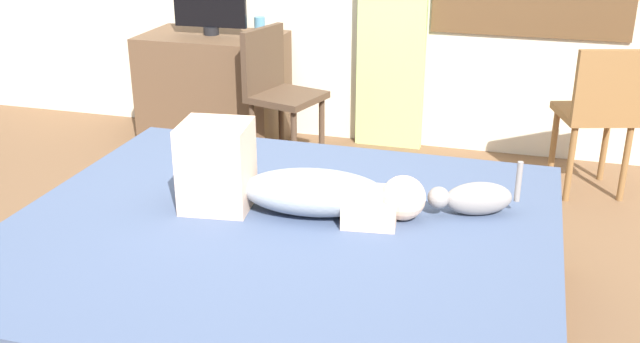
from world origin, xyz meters
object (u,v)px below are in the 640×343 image
object	(u,v)px
cat	(474,198)
chair_spare	(600,109)
chair_by_desk	(277,88)
desk	(215,90)
bed	(281,284)
cup	(260,24)
person_lying	(289,184)
tv_monitor	(210,6)

from	to	relation	value
cat	chair_spare	world-z (taller)	chair_spare
cat	chair_by_desk	size ratio (longest dim) A/B	0.40
chair_by_desk	desk	bearing A→B (deg)	151.63
bed	chair_spare	world-z (taller)	chair_spare
bed	chair_by_desk	distance (m)	1.86
desk	chair_by_desk	bearing A→B (deg)	-28.37
cat	cup	size ratio (longest dim) A/B	3.42
cup	desk	bearing A→B (deg)	-148.62
chair_spare	chair_by_desk	bearing A→B (deg)	-177.63
person_lying	chair_by_desk	xyz separation A→B (m)	(-0.61, 1.60, -0.10)
person_lying	chair_spare	distance (m)	2.08
cat	desk	xyz separation A→B (m)	(-1.84, 1.73, -0.19)
person_lying	cup	xyz separation A→B (m)	(-0.88, 2.06, 0.18)
cat	desk	bearing A→B (deg)	136.79
tv_monitor	cat	bearing A→B (deg)	-43.20
desk	chair_spare	xyz separation A→B (m)	(2.39, -0.22, 0.14)
chair_by_desk	bed	bearing A→B (deg)	-70.49
cat	tv_monitor	world-z (taller)	tv_monitor
person_lying	cat	bearing A→B (deg)	13.57
bed	person_lying	world-z (taller)	person_lying
cat	chair_spare	size ratio (longest dim) A/B	0.40
cat	bed	bearing A→B (deg)	-156.28
bed	person_lying	bearing A→B (deg)	92.33
desk	chair_spare	size ratio (longest dim) A/B	1.05
bed	chair_by_desk	size ratio (longest dim) A/B	2.43
cup	chair_spare	bearing A→B (deg)	-10.25
tv_monitor	chair_spare	bearing A→B (deg)	-5.21
person_lying	cat	distance (m)	0.71
bed	chair_by_desk	xyz separation A→B (m)	(-0.61, 1.73, 0.27)
cat	tv_monitor	bearing A→B (deg)	136.80
chair_by_desk	cat	bearing A→B (deg)	-47.91
person_lying	chair_by_desk	distance (m)	1.72
bed	cat	size ratio (longest dim) A/B	6.12
desk	cat	bearing A→B (deg)	-43.21
bed	cup	distance (m)	2.43
person_lying	desk	distance (m)	2.23
cat	chair_by_desk	xyz separation A→B (m)	(-1.30, 1.43, -0.05)
desk	chair_spare	bearing A→B (deg)	-5.21
person_lying	desk	world-z (taller)	person_lying
bed	cat	distance (m)	0.81
bed	cat	xyz separation A→B (m)	(0.68, 0.30, 0.32)
cat	cup	world-z (taller)	cup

